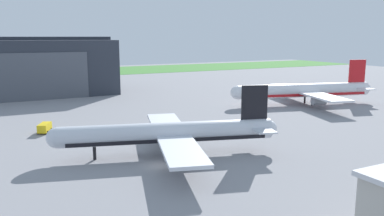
# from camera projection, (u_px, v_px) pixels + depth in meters

# --- Properties ---
(ground_plane) EXTENTS (440.00, 440.00, 0.00)m
(ground_plane) POSITION_uv_depth(u_px,v_px,m) (159.00, 166.00, 64.41)
(ground_plane) COLOR gray
(grass_field_strip) EXTENTS (440.00, 56.00, 0.08)m
(grass_field_strip) POSITION_uv_depth(u_px,v_px,m) (39.00, 74.00, 221.69)
(grass_field_strip) COLOR #438436
(grass_field_strip) RESTS_ON ground_plane
(airliner_far_left) EXTENTS (45.76, 39.73, 13.68)m
(airliner_far_left) POSITION_uv_depth(u_px,v_px,m) (304.00, 91.00, 121.45)
(airliner_far_left) COLOR silver
(airliner_far_left) RESTS_ON ground_plane
(airliner_near_left) EXTENTS (39.52, 36.60, 12.28)m
(airliner_near_left) POSITION_uv_depth(u_px,v_px,m) (169.00, 133.00, 69.23)
(airliner_near_left) COLOR silver
(airliner_near_left) RESTS_ON ground_plane
(fuel_bowser) EXTENTS (3.58, 4.84, 2.08)m
(fuel_bowser) POSITION_uv_depth(u_px,v_px,m) (45.00, 127.00, 86.21)
(fuel_bowser) COLOR yellow
(fuel_bowser) RESTS_ON ground_plane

